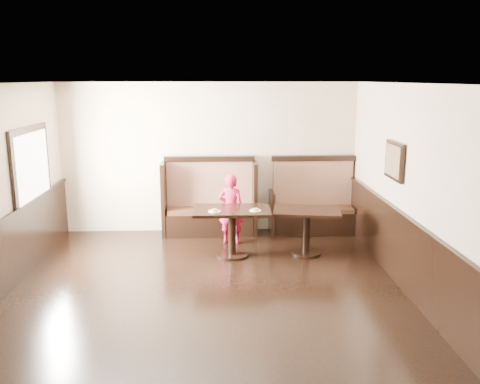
{
  "coord_description": "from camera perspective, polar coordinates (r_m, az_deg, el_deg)",
  "views": [
    {
      "loc": [
        0.18,
        -5.94,
        2.86
      ],
      "look_at": [
        0.53,
        2.35,
        1.0
      ],
      "focal_mm": 38.0,
      "sensor_mm": 36.0,
      "label": 1
    }
  ],
  "objects": [
    {
      "name": "ground",
      "position": [
        6.59,
        -3.83,
        -13.11
      ],
      "size": [
        7.0,
        7.0,
        0.0
      ],
      "primitive_type": "plane",
      "color": "black",
      "rests_on": "ground"
    },
    {
      "name": "child",
      "position": [
        8.9,
        -1.01,
        -1.92
      ],
      "size": [
        0.51,
        0.4,
        1.24
      ],
      "primitive_type": "imported",
      "rotation": [
        0.0,
        0.0,
        2.89
      ],
      "color": "#B51335",
      "rests_on": "ground"
    },
    {
      "name": "room_shell",
      "position": [
        6.61,
        -6.46,
        -6.8
      ],
      "size": [
        7.0,
        7.0,
        7.0
      ],
      "color": "beige",
      "rests_on": "ground"
    },
    {
      "name": "booth_main",
      "position": [
        9.53,
        -3.42,
        -1.56
      ],
      "size": [
        1.75,
        0.72,
        1.45
      ],
      "color": "black",
      "rests_on": "ground"
    },
    {
      "name": "booth_neighbor",
      "position": [
        9.7,
        8.19,
        -1.7
      ],
      "size": [
        1.65,
        0.72,
        1.45
      ],
      "color": "black",
      "rests_on": "ground"
    },
    {
      "name": "pizza_plate_left",
      "position": [
        8.08,
        -2.86,
        -2.11
      ],
      "size": [
        0.2,
        0.2,
        0.04
      ],
      "color": "white",
      "rests_on": "table_main"
    },
    {
      "name": "pizza_plate_right",
      "position": [
        8.13,
        1.74,
        -2.02
      ],
      "size": [
        0.19,
        0.19,
        0.03
      ],
      "color": "white",
      "rests_on": "table_main"
    },
    {
      "name": "table_neighbor",
      "position": [
        8.46,
        7.48,
        -3.21
      ],
      "size": [
        1.18,
        0.87,
        0.75
      ],
      "rotation": [
        0.0,
        0.0,
        -0.15
      ],
      "color": "black",
      "rests_on": "ground"
    },
    {
      "name": "table_main",
      "position": [
        8.27,
        -0.91,
        -3.16
      ],
      "size": [
        1.25,
        0.79,
        0.79
      ],
      "rotation": [
        0.0,
        0.0,
        -0.01
      ],
      "color": "black",
      "rests_on": "ground"
    }
  ]
}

